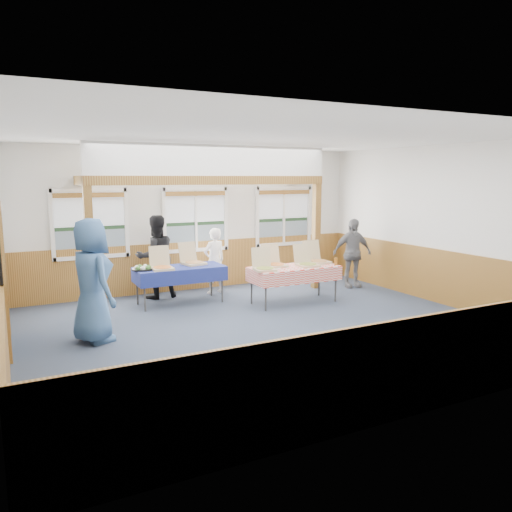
{
  "coord_description": "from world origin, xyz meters",
  "views": [
    {
      "loc": [
        -3.88,
        -7.24,
        2.54
      ],
      "look_at": [
        0.29,
        1.0,
        1.09
      ],
      "focal_mm": 35.0,
      "sensor_mm": 36.0,
      "label": 1
    }
  ],
  "objects_px": {
    "table_left": "(180,270)",
    "table_right": "(294,269)",
    "woman_black": "(156,257)",
    "man_blue": "(92,281)",
    "woman_white": "(214,261)",
    "person_grey": "(352,253)"
  },
  "relations": [
    {
      "from": "table_left",
      "to": "woman_white",
      "type": "bearing_deg",
      "value": 42.16
    },
    {
      "from": "table_left",
      "to": "woman_black",
      "type": "bearing_deg",
      "value": 126.61
    },
    {
      "from": "table_left",
      "to": "woman_black",
      "type": "relative_size",
      "value": 1.09
    },
    {
      "from": "table_left",
      "to": "man_blue",
      "type": "bearing_deg",
      "value": -125.91
    },
    {
      "from": "table_left",
      "to": "woman_black",
      "type": "height_order",
      "value": "woman_black"
    },
    {
      "from": "table_left",
      "to": "man_blue",
      "type": "distance_m",
      "value": 2.6
    },
    {
      "from": "woman_white",
      "to": "table_left",
      "type": "bearing_deg",
      "value": 16.64
    },
    {
      "from": "woman_black",
      "to": "person_grey",
      "type": "relative_size",
      "value": 1.1
    },
    {
      "from": "table_left",
      "to": "table_right",
      "type": "distance_m",
      "value": 2.33
    },
    {
      "from": "woman_black",
      "to": "man_blue",
      "type": "relative_size",
      "value": 0.91
    },
    {
      "from": "woman_white",
      "to": "person_grey",
      "type": "xyz_separation_m",
      "value": [
        3.11,
        -0.86,
        0.08
      ]
    },
    {
      "from": "table_right",
      "to": "woman_black",
      "type": "distance_m",
      "value": 2.94
    },
    {
      "from": "man_blue",
      "to": "person_grey",
      "type": "height_order",
      "value": "man_blue"
    },
    {
      "from": "table_right",
      "to": "man_blue",
      "type": "bearing_deg",
      "value": 178.34
    },
    {
      "from": "table_right",
      "to": "woman_black",
      "type": "xyz_separation_m",
      "value": [
        -2.39,
        1.7,
        0.18
      ]
    },
    {
      "from": "woman_white",
      "to": "man_blue",
      "type": "bearing_deg",
      "value": 25.0
    },
    {
      "from": "table_left",
      "to": "woman_white",
      "type": "relative_size",
      "value": 1.32
    },
    {
      "from": "woman_black",
      "to": "man_blue",
      "type": "xyz_separation_m",
      "value": [
        -1.67,
        -2.37,
        0.09
      ]
    },
    {
      "from": "woman_black",
      "to": "woman_white",
      "type": "bearing_deg",
      "value": 168.51
    },
    {
      "from": "table_left",
      "to": "table_right",
      "type": "bearing_deg",
      "value": -12.25
    },
    {
      "from": "table_left",
      "to": "table_right",
      "type": "height_order",
      "value": "same"
    },
    {
      "from": "table_right",
      "to": "man_blue",
      "type": "height_order",
      "value": "man_blue"
    }
  ]
}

